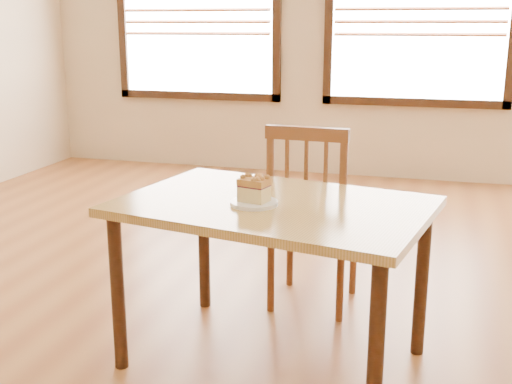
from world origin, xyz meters
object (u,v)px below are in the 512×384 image
(plate, at_px, (254,203))
(cafe_table_main, at_px, (273,222))
(cake_slice, at_px, (254,188))
(cafe_chair_main, at_px, (313,215))

(plate, bearing_deg, cafe_table_main, 44.09)
(plate, distance_m, cake_slice, 0.06)
(cafe_table_main, bearing_deg, cake_slice, -125.86)
(cafe_chair_main, xyz_separation_m, plate, (-0.12, -0.70, 0.24))
(cafe_table_main, xyz_separation_m, plate, (-0.07, -0.07, 0.10))
(cafe_table_main, bearing_deg, cafe_chair_main, 95.94)
(cafe_table_main, height_order, plate, plate)
(cake_slice, bearing_deg, plate, -2.93)
(cafe_chair_main, distance_m, cake_slice, 0.77)
(cafe_table_main, bearing_deg, plate, -125.10)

